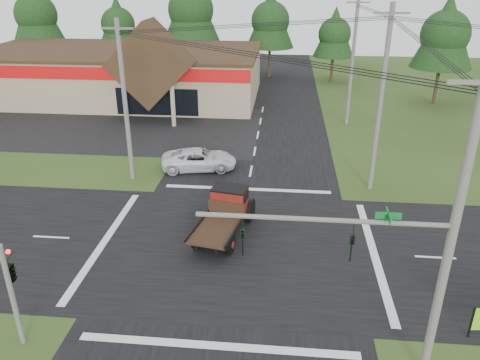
# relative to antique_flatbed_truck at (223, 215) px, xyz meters

# --- Properties ---
(ground) EXTENTS (120.00, 120.00, 0.00)m
(ground) POSITION_rel_antique_flatbed_truck_xyz_m (0.82, -1.22, -1.17)
(ground) COLOR #2A4017
(ground) RESTS_ON ground
(road_ns) EXTENTS (12.00, 120.00, 0.02)m
(road_ns) POSITION_rel_antique_flatbed_truck_xyz_m (0.82, -1.22, -1.16)
(road_ns) COLOR black
(road_ns) RESTS_ON ground
(road_ew) EXTENTS (120.00, 12.00, 0.02)m
(road_ew) POSITION_rel_antique_flatbed_truck_xyz_m (0.82, -1.22, -1.16)
(road_ew) COLOR black
(road_ew) RESTS_ON ground
(parking_apron) EXTENTS (28.00, 14.00, 0.02)m
(parking_apron) POSITION_rel_antique_flatbed_truck_xyz_m (-13.18, 17.78, -1.16)
(parking_apron) COLOR black
(parking_apron) RESTS_ON ground
(cvs_building) EXTENTS (30.40, 18.20, 9.19)m
(cvs_building) POSITION_rel_antique_flatbed_truck_xyz_m (-14.89, 28.35, 1.60)
(cvs_building) COLOR tan
(cvs_building) RESTS_ON ground
(traffic_signal_mast) EXTENTS (8.12, 0.24, 7.00)m
(traffic_signal_mast) POSITION_rel_antique_flatbed_truck_xyz_m (6.64, -8.72, 3.25)
(traffic_signal_mast) COLOR #595651
(traffic_signal_mast) RESTS_ON ground
(traffic_signal_corner) EXTENTS (0.53, 2.48, 4.40)m
(traffic_signal_corner) POSITION_rel_antique_flatbed_truck_xyz_m (-6.68, -8.54, 2.35)
(traffic_signal_corner) COLOR #595651
(traffic_signal_corner) RESTS_ON ground
(utility_pole_nr) EXTENTS (2.00, 0.30, 11.00)m
(utility_pole_nr) POSITION_rel_antique_flatbed_truck_xyz_m (8.32, -8.72, 4.46)
(utility_pole_nr) COLOR #595651
(utility_pole_nr) RESTS_ON ground
(utility_pole_nw) EXTENTS (2.00, 0.30, 10.50)m
(utility_pole_nw) POSITION_rel_antique_flatbed_truck_xyz_m (-7.18, 6.78, 4.21)
(utility_pole_nw) COLOR #595651
(utility_pole_nw) RESTS_ON ground
(utility_pole_ne) EXTENTS (2.00, 0.30, 11.50)m
(utility_pole_ne) POSITION_rel_antique_flatbed_truck_xyz_m (8.82, 6.78, 4.71)
(utility_pole_ne) COLOR #595651
(utility_pole_ne) RESTS_ON ground
(utility_pole_n) EXTENTS (2.00, 0.30, 11.20)m
(utility_pole_n) POSITION_rel_antique_flatbed_truck_xyz_m (8.82, 20.78, 4.56)
(utility_pole_n) COLOR #595651
(utility_pole_n) RESTS_ON ground
(tree_row_a) EXTENTS (6.72, 6.72, 12.12)m
(tree_row_a) POSITION_rel_antique_flatbed_truck_xyz_m (-29.18, 38.78, 6.87)
(tree_row_a) COLOR #332316
(tree_row_a) RESTS_ON ground
(tree_row_b) EXTENTS (5.60, 5.60, 10.10)m
(tree_row_b) POSITION_rel_antique_flatbed_truck_xyz_m (-19.18, 40.78, 5.53)
(tree_row_b) COLOR #332316
(tree_row_b) RESTS_ON ground
(tree_row_c) EXTENTS (7.28, 7.28, 13.13)m
(tree_row_c) POSITION_rel_antique_flatbed_truck_xyz_m (-9.18, 39.78, 7.55)
(tree_row_c) COLOR #332316
(tree_row_c) RESTS_ON ground
(tree_row_d) EXTENTS (6.16, 6.16, 11.11)m
(tree_row_d) POSITION_rel_antique_flatbed_truck_xyz_m (0.82, 40.78, 6.20)
(tree_row_d) COLOR #332316
(tree_row_d) RESTS_ON ground
(tree_row_e) EXTENTS (5.04, 5.04, 9.09)m
(tree_row_e) POSITION_rel_antique_flatbed_truck_xyz_m (8.82, 38.78, 4.86)
(tree_row_e) COLOR #332316
(tree_row_e) RESTS_ON ground
(tree_side_ne) EXTENTS (6.16, 6.16, 11.11)m
(tree_side_ne) POSITION_rel_antique_flatbed_truck_xyz_m (18.82, 28.78, 6.20)
(tree_side_ne) COLOR #332316
(tree_side_ne) RESTS_ON ground
(antique_flatbed_truck) EXTENTS (3.20, 5.93, 2.35)m
(antique_flatbed_truck) POSITION_rel_antique_flatbed_truck_xyz_m (0.00, 0.00, 0.00)
(antique_flatbed_truck) COLOR #55150C
(antique_flatbed_truck) RESTS_ON ground
(white_pickup) EXTENTS (5.64, 3.34, 1.47)m
(white_pickup) POSITION_rel_antique_flatbed_truck_xyz_m (-2.90, 8.90, -0.44)
(white_pickup) COLOR silver
(white_pickup) RESTS_ON ground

